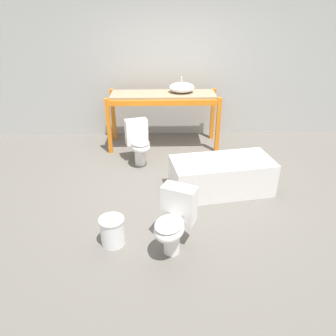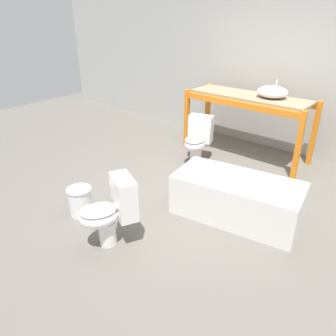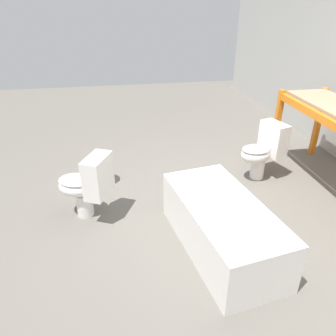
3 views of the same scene
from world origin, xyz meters
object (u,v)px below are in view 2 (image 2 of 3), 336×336
Objects in this scene: toilet_near at (198,138)px; toilet_far at (111,210)px; bathtub_main at (237,195)px; bucket_white at (80,201)px; sink_basin at (272,92)px.

toilet_near is 1.00× the size of toilet_far.
bathtub_main reaches higher than bucket_white.
toilet_near is at bearing 84.60° from bucket_white.
bathtub_main is at bearing 84.84° from toilet_far.
sink_basin is at bearing 30.23° from toilet_near.
toilet_far is (-0.73, -1.23, 0.12)m from bathtub_main.
sink_basin is 1.30m from toilet_near.
sink_basin is 3.07m from toilet_far.
bathtub_main is 2.07× the size of toilet_far.
bathtub_main is 2.07× the size of toilet_near.
bathtub_main is 1.82m from bucket_white.
toilet_near is 2.14× the size of bucket_white.
toilet_far reaches higher than bathtub_main.
sink_basin is 1.34× the size of bucket_white.
toilet_near reaches higher than bucket_white.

